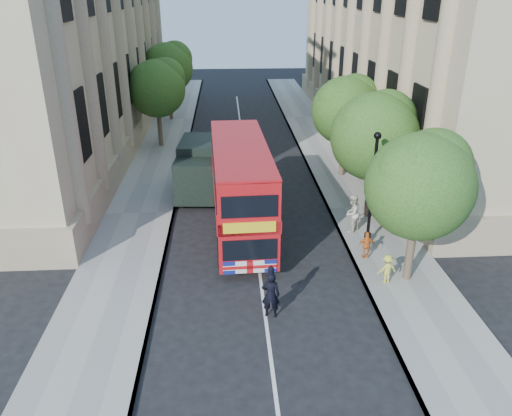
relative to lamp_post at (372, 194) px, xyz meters
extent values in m
plane|color=black|center=(-5.00, -6.00, -2.51)|extent=(120.00, 120.00, 0.00)
cube|color=gray|center=(0.75, 4.00, -2.45)|extent=(3.50, 80.00, 0.12)
cube|color=gray|center=(-10.75, 4.00, -2.45)|extent=(3.50, 80.00, 0.12)
cube|color=tan|center=(8.80, 18.00, 6.49)|extent=(12.00, 38.00, 18.00)
cube|color=tan|center=(-18.80, 18.00, 6.49)|extent=(12.00, 38.00, 18.00)
cylinder|color=#473828|center=(0.80, -3.00, -1.08)|extent=(0.32, 0.32, 2.86)
sphere|color=#204517|center=(0.80, -3.00, 1.52)|extent=(4.00, 4.00, 4.00)
sphere|color=#204517|center=(1.40, -2.60, 2.17)|extent=(2.80, 2.80, 2.80)
sphere|color=#204517|center=(0.30, -3.30, 2.04)|extent=(2.60, 2.60, 2.60)
cylinder|color=#473828|center=(0.80, 3.00, -1.01)|extent=(0.32, 0.32, 2.99)
sphere|color=#204517|center=(0.80, 3.00, 1.71)|extent=(4.20, 4.20, 4.20)
sphere|color=#204517|center=(1.40, 3.40, 2.39)|extent=(2.94, 2.94, 2.94)
sphere|color=#204517|center=(0.30, 2.70, 2.25)|extent=(2.73, 2.73, 2.73)
cylinder|color=#473828|center=(0.80, 9.00, -1.06)|extent=(0.32, 0.32, 2.90)
sphere|color=#204517|center=(0.80, 9.00, 1.58)|extent=(4.00, 4.00, 4.00)
sphere|color=#204517|center=(1.40, 9.40, 2.24)|extent=(2.80, 2.80, 2.80)
sphere|color=#204517|center=(0.30, 8.70, 2.11)|extent=(2.60, 2.60, 2.60)
cylinder|color=#473828|center=(-11.00, 16.00, -1.01)|extent=(0.32, 0.32, 2.99)
sphere|color=#204517|center=(-11.00, 16.00, 1.71)|extent=(4.00, 4.00, 4.00)
sphere|color=#204517|center=(-10.40, 16.40, 2.39)|extent=(2.80, 2.80, 2.80)
sphere|color=#204517|center=(-11.50, 15.70, 2.25)|extent=(2.60, 2.60, 2.60)
cylinder|color=#473828|center=(-11.00, 24.00, -0.93)|extent=(0.32, 0.32, 3.17)
sphere|color=#204517|center=(-11.00, 24.00, 1.95)|extent=(4.20, 4.20, 4.20)
sphere|color=#204517|center=(-10.40, 24.40, 2.67)|extent=(2.94, 2.94, 2.94)
sphere|color=#204517|center=(-11.50, 23.70, 2.53)|extent=(2.73, 2.73, 2.73)
cylinder|color=black|center=(0.00, 0.00, -2.14)|extent=(0.30, 0.30, 0.50)
cylinder|color=black|center=(0.00, 0.00, 0.11)|extent=(0.14, 0.14, 5.00)
sphere|color=black|center=(0.00, 0.00, 2.61)|extent=(0.32, 0.32, 0.32)
cube|color=#AA0B0F|center=(-5.62, 1.77, -0.19)|extent=(2.75, 9.17, 3.78)
cube|color=black|center=(-5.62, 1.77, -1.03)|extent=(2.79, 8.60, 0.86)
cube|color=black|center=(-5.62, 1.77, 0.79)|extent=(2.79, 8.60, 0.86)
cube|color=yellow|center=(-5.44, -2.77, -0.07)|extent=(2.01, 0.16, 0.43)
cylinder|color=black|center=(-6.57, -1.48, -2.03)|extent=(0.31, 0.97, 0.96)
cylinder|color=black|center=(-4.41, -1.39, -2.03)|extent=(0.31, 0.97, 0.96)
cylinder|color=black|center=(-6.82, 4.73, -2.03)|extent=(0.31, 0.97, 0.96)
cylinder|color=black|center=(-4.66, 4.82, -2.03)|extent=(0.31, 0.97, 0.96)
cube|color=black|center=(-7.91, 5.09, -1.10)|extent=(2.22, 2.03, 2.19)
cube|color=black|center=(-7.97, 4.20, -0.84)|extent=(1.88, 0.23, 0.73)
cube|color=black|center=(-7.74, 7.38, -0.89)|extent=(2.32, 3.48, 2.61)
cube|color=black|center=(-7.79, 6.76, -2.14)|extent=(2.23, 5.14, 0.26)
cylinder|color=black|center=(-8.85, 5.05, -2.09)|extent=(0.29, 0.85, 0.84)
cylinder|color=black|center=(-6.98, 4.92, -2.09)|extent=(0.29, 0.85, 0.84)
cylinder|color=black|center=(-8.61, 8.49, -2.09)|extent=(0.29, 0.85, 0.84)
cylinder|color=black|center=(-6.73, 8.36, -2.09)|extent=(0.29, 0.85, 0.84)
imported|color=black|center=(-4.82, -5.00, -1.62)|extent=(0.70, 0.51, 1.77)
imported|color=beige|center=(-0.44, 1.28, -1.47)|extent=(1.12, 1.12, 1.83)
imported|color=orange|center=(-0.41, -1.31, -1.78)|extent=(0.72, 0.30, 1.22)
imported|color=gold|center=(-0.13, -3.25, -1.79)|extent=(0.85, 0.59, 1.20)
camera|label=1|loc=(-6.23, -19.61, 8.21)|focal=35.00mm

